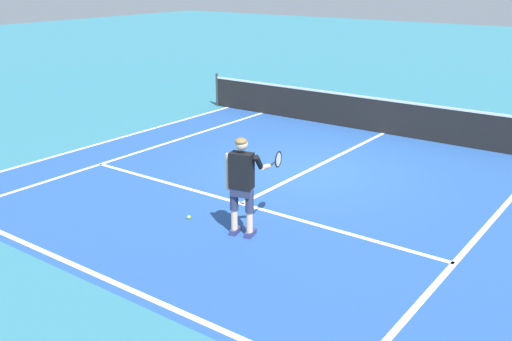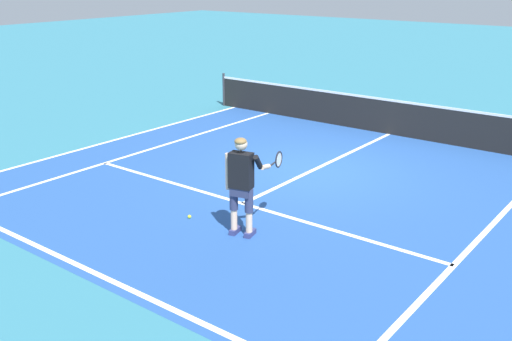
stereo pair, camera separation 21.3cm
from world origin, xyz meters
The scene contains 11 objects.
ground_plane centered at (0.00, 0.00, 0.00)m, with size 80.00×80.00×0.00m, color teal.
court_inner_surface centered at (0.00, -1.01, 0.00)m, with size 10.98×10.28×0.00m, color #234C93.
line_baseline centered at (0.00, -5.95, 0.00)m, with size 10.98×0.10×0.01m, color white.
line_service centered at (0.00, -2.47, 0.00)m, with size 8.23×0.10×0.01m, color white.
line_centre_service centered at (0.00, 0.73, 0.00)m, with size 0.10×6.40×0.01m, color white.
line_singles_left centered at (-4.12, -1.01, 0.00)m, with size 0.10×9.88×0.01m, color white.
line_singles_right centered at (4.12, -1.01, 0.00)m, with size 0.10×9.88×0.01m, color white.
line_doubles_left centered at (-5.49, -1.01, 0.00)m, with size 0.10×9.88×0.01m, color white.
tennis_net centered at (0.00, 3.93, 0.50)m, with size 11.96×0.08×1.07m.
tennis_player centered at (0.88, -3.56, 0.99)m, with size 0.59×1.20×1.71m.
tennis_ball_near_feet centered at (-0.32, -3.61, 0.03)m, with size 0.07×0.07×0.07m, color #CCE02D.
Camera 1 is at (6.44, -10.77, 4.25)m, focal length 41.32 mm.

